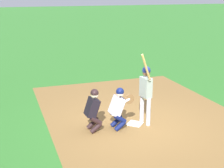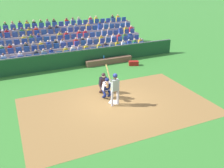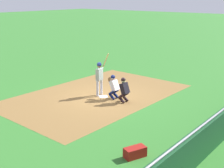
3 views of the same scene
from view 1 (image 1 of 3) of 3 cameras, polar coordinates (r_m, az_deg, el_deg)
ground_plane at (r=10.14m, az=4.08°, el=-7.10°), size 160.00×160.00×0.00m
infield_dirt_patch at (r=10.34m, az=6.63°, el=-6.67°), size 10.11×6.45×0.01m
home_plate_marker at (r=10.13m, az=4.09°, el=-7.02°), size 0.62×0.62×0.02m
batter_at_plate at (r=9.82m, az=6.02°, el=-0.79°), size 0.66×0.50×2.30m
catcher_crouching at (r=9.54m, az=1.20°, el=-3.93°), size 0.47×0.72×1.30m
home_plate_umpire at (r=9.41m, az=-3.33°, el=-4.31°), size 0.47×0.47×1.31m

